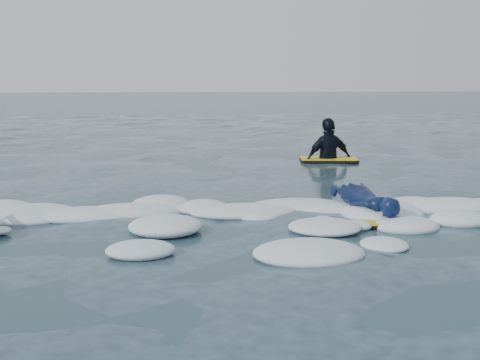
% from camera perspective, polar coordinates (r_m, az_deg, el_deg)
% --- Properties ---
extents(ground, '(120.00, 120.00, 0.00)m').
position_cam_1_polar(ground, '(6.49, -10.17, -6.19)').
color(ground, '#152B34').
rests_on(ground, ground).
extents(foam_band, '(12.00, 3.10, 0.30)m').
position_cam_1_polar(foam_band, '(7.49, -9.53, -4.01)').
color(foam_band, white).
rests_on(foam_band, ground).
extents(prone_woman_unit, '(0.77, 1.52, 0.37)m').
position_cam_1_polar(prone_woman_unit, '(7.84, 12.04, -2.05)').
color(prone_woman_unit, black).
rests_on(prone_woman_unit, ground).
extents(waiting_rider_unit, '(1.25, 0.79, 1.77)m').
position_cam_1_polar(waiting_rider_unit, '(12.64, 8.39, 1.84)').
color(waiting_rider_unit, black).
rests_on(waiting_rider_unit, ground).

